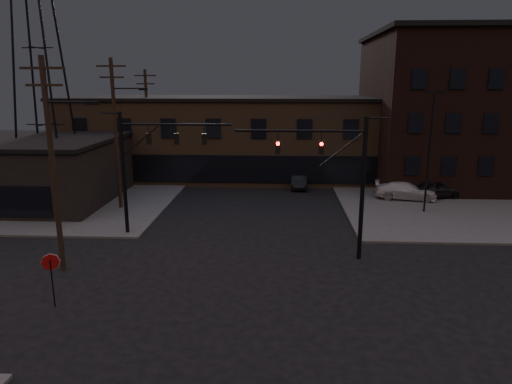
% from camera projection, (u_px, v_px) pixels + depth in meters
% --- Properties ---
extents(ground, '(140.00, 140.00, 0.00)m').
position_uv_depth(ground, '(238.00, 291.00, 21.86)').
color(ground, black).
rests_on(ground, ground).
extents(sidewalk_ne, '(30.00, 30.00, 0.15)m').
position_uv_depth(sidewalk_ne, '(496.00, 190.00, 42.12)').
color(sidewalk_ne, '#474744').
rests_on(sidewalk_ne, ground).
extents(sidewalk_nw, '(30.00, 30.00, 0.15)m').
position_uv_depth(sidewalk_nw, '(33.00, 184.00, 44.30)').
color(sidewalk_nw, '#474744').
rests_on(sidewalk_nw, ground).
extents(building_row, '(40.00, 12.00, 8.00)m').
position_uv_depth(building_row, '(261.00, 138.00, 48.12)').
color(building_row, brown).
rests_on(building_row, ground).
extents(building_right, '(22.00, 16.00, 14.00)m').
position_uv_depth(building_right, '(486.00, 111.00, 44.38)').
color(building_right, black).
rests_on(building_right, ground).
extents(building_left, '(16.00, 12.00, 5.00)m').
position_uv_depth(building_left, '(15.00, 172.00, 37.81)').
color(building_left, black).
rests_on(building_left, ground).
extents(traffic_signal_near, '(7.12, 0.24, 8.00)m').
position_uv_depth(traffic_signal_near, '(342.00, 173.00, 24.81)').
color(traffic_signal_near, black).
rests_on(traffic_signal_near, ground).
extents(traffic_signal_far, '(7.12, 0.24, 8.00)m').
position_uv_depth(traffic_signal_far, '(143.00, 159.00, 28.79)').
color(traffic_signal_far, black).
rests_on(traffic_signal_far, ground).
extents(stop_sign, '(0.72, 0.33, 2.48)m').
position_uv_depth(stop_sign, '(51.00, 268.00, 19.90)').
color(stop_sign, black).
rests_on(stop_sign, ground).
extents(utility_pole_near, '(3.70, 0.28, 11.00)m').
position_uv_depth(utility_pole_near, '(53.00, 161.00, 22.90)').
color(utility_pole_near, black).
rests_on(utility_pole_near, ground).
extents(utility_pole_mid, '(3.70, 0.28, 11.50)m').
position_uv_depth(utility_pole_mid, '(117.00, 131.00, 34.54)').
color(utility_pole_mid, black).
rests_on(utility_pole_mid, ground).
extents(utility_pole_far, '(2.20, 0.28, 11.00)m').
position_uv_depth(utility_pole_far, '(148.00, 122.00, 46.33)').
color(utility_pole_far, black).
rests_on(utility_pole_far, ground).
extents(transmission_tower, '(7.00, 7.00, 25.00)m').
position_uv_depth(transmission_tower, '(37.00, 48.00, 37.31)').
color(transmission_tower, black).
rests_on(transmission_tower, ground).
extents(lot_light_a, '(1.50, 0.28, 9.14)m').
position_uv_depth(lot_light_a, '(430.00, 141.00, 33.52)').
color(lot_light_a, black).
rests_on(lot_light_a, ground).
extents(lot_light_b, '(1.50, 0.28, 9.14)m').
position_uv_depth(lot_light_b, '(484.00, 134.00, 38.08)').
color(lot_light_b, black).
rests_on(lot_light_b, ground).
extents(parked_car_lot_a, '(5.06, 3.11, 1.61)m').
position_uv_depth(parked_car_lot_a, '(434.00, 188.00, 38.74)').
color(parked_car_lot_a, black).
rests_on(parked_car_lot_a, sidewalk_ne).
extents(parked_car_lot_b, '(5.29, 2.97, 1.45)m').
position_uv_depth(parked_car_lot_b, '(405.00, 191.00, 38.34)').
color(parked_car_lot_b, silver).
rests_on(parked_car_lot_b, sidewalk_ne).
extents(car_crossing, '(1.57, 4.13, 1.34)m').
position_uv_depth(car_crossing, '(299.00, 181.00, 43.06)').
color(car_crossing, black).
rests_on(car_crossing, ground).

